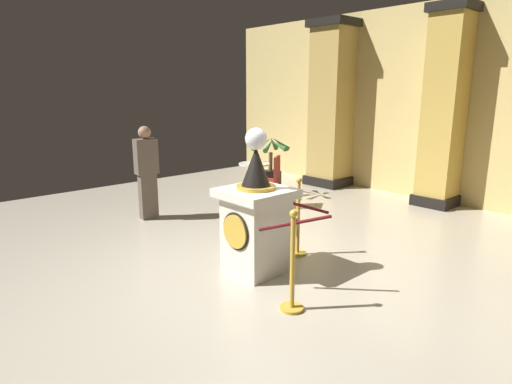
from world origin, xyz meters
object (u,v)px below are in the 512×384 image
stanchion_far (298,228)px  cafe_chair_red (272,177)px  potted_palm_left (271,176)px  cafe_table (254,177)px  bystander_guest (147,171)px  stanchion_near (292,276)px  pedestal_clock (256,219)px

stanchion_far → cafe_chair_red: bearing=143.7°
potted_palm_left → cafe_table: (0.02, -0.48, 0.05)m
bystander_guest → cafe_table: size_ratio=2.12×
stanchion_near → potted_palm_left: 4.79m
pedestal_clock → cafe_table: 3.51m
stanchion_near → bystander_guest: 3.89m
cafe_table → cafe_chair_red: 0.63m
pedestal_clock → cafe_chair_red: (-2.00, 2.23, -0.09)m
pedestal_clock → stanchion_far: bearing=92.0°
stanchion_near → cafe_chair_red: bearing=138.5°
potted_palm_left → bystander_guest: bystander_guest is taller
pedestal_clock → stanchion_near: pedestal_clock is taller
stanchion_far → potted_palm_left: size_ratio=0.84×
stanchion_far → bystander_guest: (-2.85, -0.63, 0.46)m
potted_palm_left → bystander_guest: 2.70m
cafe_table → potted_palm_left: bearing=92.7°
stanchion_far → potted_palm_left: bearing=142.0°
potted_palm_left → stanchion_near: bearing=-41.7°
stanchion_far → bystander_guest: bystander_guest is taller
potted_palm_left → pedestal_clock: bearing=-46.9°
potted_palm_left → stanchion_far: bearing=-38.0°
potted_palm_left → bystander_guest: bearing=-95.3°
stanchion_far → stanchion_near: bearing=-49.9°
bystander_guest → potted_palm_left: bearing=84.7°
stanchion_near → stanchion_far: 1.51m
potted_palm_left → cafe_chair_red: bearing=-42.6°
potted_palm_left → cafe_chair_red: size_ratio=1.32×
potted_palm_left → cafe_chair_red: (0.64, -0.59, 0.15)m
cafe_table → stanchion_far: bearing=-31.1°
stanchion_near → bystander_guest: bystander_guest is taller
bystander_guest → cafe_table: bystander_guest is taller
stanchion_far → bystander_guest: 2.96m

